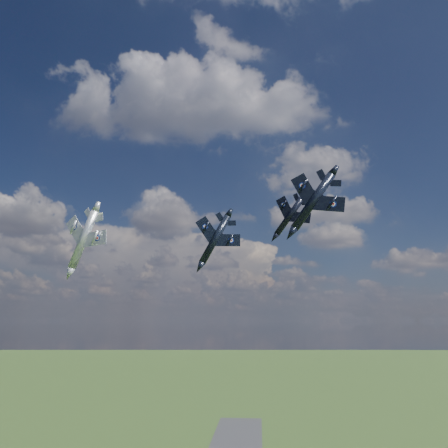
# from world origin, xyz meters

# --- Properties ---
(jet_lead_navy) EXTENTS (10.03, 13.11, 6.49)m
(jet_lead_navy) POSITION_xyz_m (6.34, 3.56, 78.14)
(jet_lead_navy) COLOR black
(jet_right_navy) EXTENTS (12.71, 16.24, 8.64)m
(jet_right_navy) POSITION_xyz_m (22.58, 0.57, 83.57)
(jet_right_navy) COLOR black
(jet_high_navy) EXTENTS (13.75, 16.27, 8.41)m
(jet_high_navy) POSITION_xyz_m (20.74, 26.63, 87.55)
(jet_high_navy) COLOR black
(jet_left_silver) EXTENTS (17.22, 19.79, 8.03)m
(jet_left_silver) POSITION_xyz_m (-20.61, 13.23, 80.28)
(jet_left_silver) COLOR #B4B9BF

